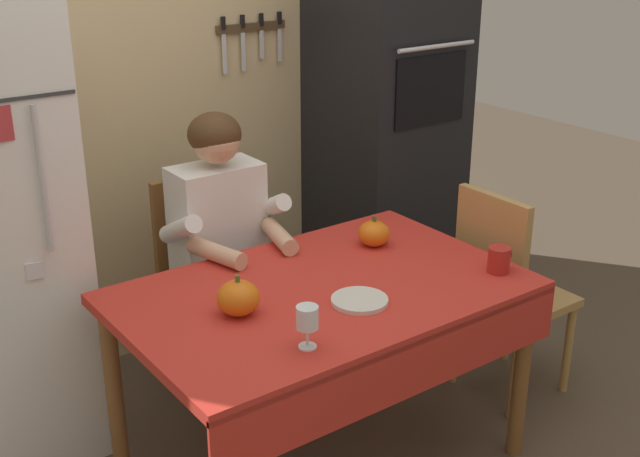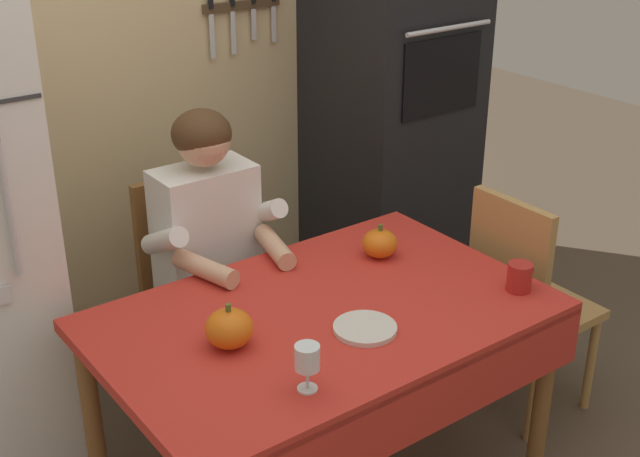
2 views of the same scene
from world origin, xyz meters
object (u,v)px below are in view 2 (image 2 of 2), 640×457
chair_behind_person (195,285)px  wall_oven (392,95)px  seated_person (216,250)px  coffee_mug (520,277)px  pumpkin_large (229,328)px  pumpkin_medium (380,243)px  wine_glass (307,359)px  serving_tray (365,328)px  dining_table (327,337)px  chair_right_side (522,297)px

chair_behind_person → wall_oven: bearing=6.8°
chair_behind_person → seated_person: seated_person is taller
seated_person → coffee_mug: seated_person is taller
pumpkin_large → pumpkin_medium: 0.75m
wine_glass → pumpkin_medium: 0.84m
wall_oven → seated_person: size_ratio=1.69×
wall_oven → coffee_mug: (-0.45, -1.17, -0.26)m
seated_person → serving_tray: 0.75m
coffee_mug → dining_table: bearing=157.2°
wine_glass → chair_behind_person: bearing=77.6°
chair_right_side → coffee_mug: 0.47m
pumpkin_medium → pumpkin_large: bearing=-165.7°
chair_behind_person → coffee_mug: bearing=-58.4°
dining_table → pumpkin_large: pumpkin_large is taller
chair_right_side → coffee_mug: bearing=-144.2°
wall_oven → wine_glass: wall_oven is taller
chair_right_side → serving_tray: 0.91m
dining_table → pumpkin_large: (-0.34, 0.02, 0.14)m
wall_oven → chair_right_side: bearing=-98.9°
pumpkin_large → coffee_mug: bearing=-16.4°
dining_table → wine_glass: 0.44m
seated_person → chair_right_side: 1.16m
pumpkin_large → serving_tray: 0.41m
chair_right_side → pumpkin_medium: chair_right_side is taller
wall_oven → serving_tray: size_ratio=10.86×
wall_oven → chair_right_side: wall_oven is taller
dining_table → chair_right_side: 0.91m
dining_table → pumpkin_medium: bearing=28.3°
coffee_mug → pumpkin_medium: 0.50m
chair_right_side → wine_glass: chair_right_side is taller
coffee_mug → serving_tray: 0.57m
dining_table → wine_glass: bearing=-134.6°
seated_person → coffee_mug: size_ratio=11.43×
coffee_mug → pumpkin_medium: pumpkin_medium is taller
dining_table → wall_oven: bearing=41.3°
chair_behind_person → seated_person: (-0.00, -0.19, 0.23)m
seated_person → serving_tray: (0.08, -0.75, 0.01)m
chair_behind_person → seated_person: bearing=-90.0°
chair_right_side → coffee_mug: size_ratio=8.54×
chair_right_side → wine_glass: (-1.18, -0.26, 0.32)m
wall_oven → coffee_mug: bearing=-111.2°
coffee_mug → wine_glass: wine_glass is taller
chair_right_side → pumpkin_large: 1.27m
pumpkin_medium → dining_table: bearing=-151.7°
wall_oven → serving_tray: 1.51m
wall_oven → coffee_mug: 1.28m
dining_table → seated_person: 0.61m
chair_right_side → wall_oven: bearing=81.1°
chair_behind_person → chair_right_side: (0.95, -0.82, 0.00)m
pumpkin_medium → wall_oven: bearing=47.2°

